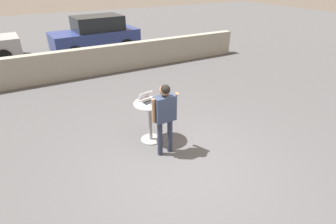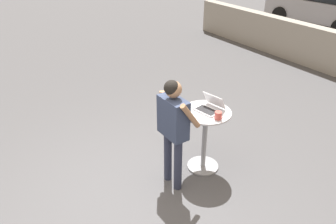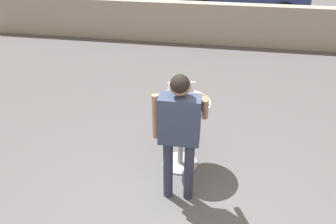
% 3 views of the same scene
% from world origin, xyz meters
% --- Properties ---
extents(ground_plane, '(50.00, 50.00, 0.00)m').
position_xyz_m(ground_plane, '(0.00, 0.00, 0.00)').
color(ground_plane, '#4C4C4F').
extents(pavement_kerb, '(12.62, 0.35, 1.02)m').
position_xyz_m(pavement_kerb, '(0.00, 6.25, 0.51)').
color(pavement_kerb, gray).
rests_on(pavement_kerb, ground_plane).
extents(cafe_table, '(0.70, 0.70, 0.96)m').
position_xyz_m(cafe_table, '(-0.13, 1.20, 0.62)').
color(cafe_table, gray).
rests_on(cafe_table, ground_plane).
extents(laptop, '(0.39, 0.38, 0.21)m').
position_xyz_m(laptop, '(-0.14, 1.26, 1.01)').
color(laptop, silver).
rests_on(laptop, cafe_table).
extents(coffee_mug, '(0.13, 0.10, 0.10)m').
position_xyz_m(coffee_mug, '(0.12, 1.20, 1.01)').
color(coffee_mug, '#C14C42').
rests_on(coffee_mug, cafe_table).
extents(standing_person, '(0.57, 0.36, 1.59)m').
position_xyz_m(standing_person, '(-0.07, 0.61, 1.00)').
color(standing_person, '#282D42').
rests_on(standing_person, ground_plane).
extents(parked_car_near_street, '(4.00, 2.03, 1.72)m').
position_xyz_m(parked_car_near_street, '(0.79, 8.99, 0.87)').
color(parked_car_near_street, navy).
rests_on(parked_car_near_street, ground_plane).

